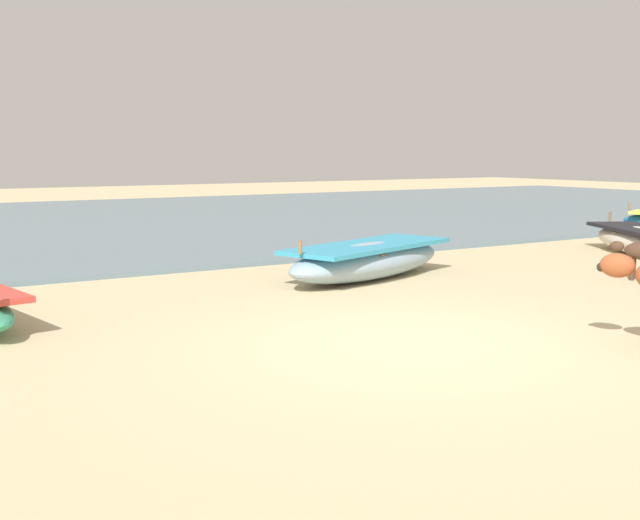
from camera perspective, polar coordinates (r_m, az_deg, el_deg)
ground at (r=8.64m, az=6.88°, el=-6.10°), size 80.00×80.00×0.00m
sea_water at (r=23.35m, az=-18.63°, el=2.45°), size 60.00×20.00×0.08m
fishing_boat_5 at (r=12.96m, az=3.47°, el=0.04°), size 3.91×2.35×0.78m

